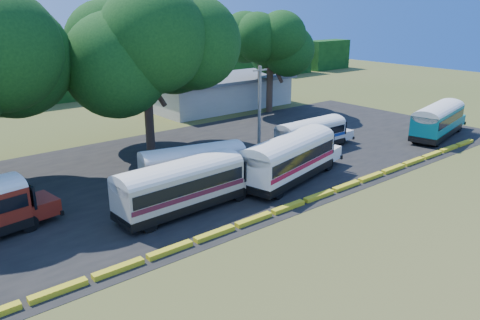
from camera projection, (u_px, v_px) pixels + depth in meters
ground at (282, 221)px, 29.12m from camera, size 160.00×160.00×0.00m
asphalt_strip at (189, 168)px, 38.53m from camera, size 64.00×24.00×0.02m
curb at (271, 213)px, 29.80m from camera, size 53.70×0.45×0.30m
terminal_building at (221, 92)px, 61.37m from camera, size 19.00×9.00×4.00m
treeline_backdrop at (36, 82)px, 63.45m from camera, size 130.00×4.00×6.00m
bus_cream_west at (183, 183)px, 29.85m from camera, size 10.59×3.00×3.45m
bus_cream_east at (196, 163)px, 34.32m from camera, size 9.63×4.38×3.08m
bus_white_red at (291, 156)px, 35.02m from camera, size 11.43×5.20×3.65m
bus_white_blue at (312, 133)px, 43.03m from camera, size 8.90×2.29×2.92m
bus_teal at (439, 118)px, 47.01m from camera, size 10.87×4.69×3.47m
tree_center at (144, 41)px, 39.72m from camera, size 11.81×11.81×14.30m
tree_east at (271, 42)px, 56.79m from camera, size 8.45×8.45×11.73m
utility_pole at (260, 106)px, 43.19m from camera, size 1.60×0.30×7.63m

